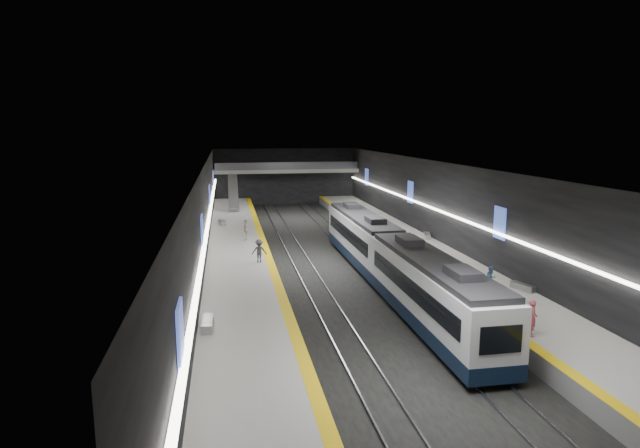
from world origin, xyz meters
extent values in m
plane|color=black|center=(0.00, 0.00, 0.00)|extent=(70.00, 70.00, 0.00)
cube|color=beige|center=(0.00, 0.00, 8.00)|extent=(20.00, 70.00, 0.04)
cube|color=black|center=(-10.00, 0.00, 4.00)|extent=(0.04, 70.00, 8.00)
cube|color=black|center=(10.00, 0.00, 4.00)|extent=(0.04, 70.00, 8.00)
cube|color=black|center=(0.00, 35.00, 4.00)|extent=(20.00, 0.04, 8.00)
cube|color=slate|center=(-7.50, 0.00, 0.50)|extent=(5.00, 70.00, 1.00)
cube|color=#9A9A96|center=(-7.50, 0.00, 1.01)|extent=(5.00, 70.00, 0.02)
cube|color=yellow|center=(-5.30, 0.00, 1.02)|extent=(0.60, 70.00, 0.02)
cube|color=slate|center=(7.50, 0.00, 0.50)|extent=(5.00, 70.00, 1.00)
cube|color=#9A9A96|center=(7.50, 0.00, 1.01)|extent=(5.00, 70.00, 0.02)
cube|color=yellow|center=(5.30, 0.00, 1.02)|extent=(0.60, 70.00, 0.02)
cube|color=gray|center=(-3.22, 0.00, 0.06)|extent=(0.08, 70.00, 0.12)
cube|color=gray|center=(-1.78, 0.00, 0.06)|extent=(0.08, 70.00, 0.12)
cube|color=gray|center=(1.78, 0.00, 0.06)|extent=(0.08, 70.00, 0.12)
cube|color=gray|center=(3.22, 0.00, 0.06)|extent=(0.08, 70.00, 0.12)
cube|color=#0E1C34|center=(2.50, -14.56, 0.75)|extent=(2.65, 15.00, 0.80)
cube|color=white|center=(2.50, -14.56, 2.40)|extent=(2.65, 15.00, 2.50)
cube|color=black|center=(2.50, -14.56, 3.80)|extent=(2.44, 14.25, 0.30)
cube|color=black|center=(2.50, -14.56, 2.45)|extent=(2.69, 13.20, 1.00)
cube|color=black|center=(2.50, -22.08, 2.35)|extent=(1.85, 0.05, 1.20)
cube|color=#0E1C34|center=(2.50, 0.44, 0.75)|extent=(2.65, 15.00, 0.80)
cube|color=white|center=(2.50, 0.44, 2.40)|extent=(2.65, 15.00, 2.50)
cube|color=black|center=(2.50, 0.44, 3.80)|extent=(2.44, 14.25, 0.30)
cube|color=black|center=(2.50, 0.44, 2.45)|extent=(2.69, 13.20, 1.00)
cube|color=black|center=(2.50, -7.08, 2.35)|extent=(1.85, 0.05, 1.20)
cube|color=#4661D4|center=(-9.92, -25.00, 4.50)|extent=(0.10, 1.50, 2.20)
cube|color=#4661D4|center=(-9.92, -8.00, 4.50)|extent=(0.10, 1.50, 2.20)
cube|color=#4661D4|center=(-9.92, 10.00, 4.50)|extent=(0.10, 1.50, 2.20)
cube|color=#4661D4|center=(-9.92, 27.00, 4.50)|extent=(0.10, 1.50, 2.20)
cube|color=#4661D4|center=(9.92, -8.00, 4.50)|extent=(0.10, 1.50, 2.20)
cube|color=#4661D4|center=(9.92, 10.00, 4.50)|extent=(0.10, 1.50, 2.20)
cube|color=#4661D4|center=(9.92, 27.00, 4.50)|extent=(0.10, 1.50, 2.20)
cube|color=white|center=(-9.80, 0.00, 3.80)|extent=(0.25, 68.60, 0.12)
cube|color=white|center=(9.80, 0.00, 3.80)|extent=(0.25, 68.60, 0.12)
cube|color=gray|center=(0.00, 33.00, 5.00)|extent=(20.00, 3.00, 0.50)
cube|color=#47474C|center=(0.00, 31.55, 5.75)|extent=(19.60, 0.08, 1.00)
cube|color=#99999E|center=(-7.50, 26.00, 2.90)|extent=(1.20, 7.50, 3.92)
cube|color=#99999E|center=(-9.50, -15.15, 1.24)|extent=(0.58, 1.94, 0.47)
cube|color=#99999E|center=(-8.88, 14.35, 1.23)|extent=(0.84, 1.92, 0.46)
cube|color=#99999E|center=(9.50, -12.04, 1.20)|extent=(0.97, 1.73, 0.41)
cube|color=#99999E|center=(9.50, 4.02, 1.22)|extent=(1.00, 1.88, 0.44)
imported|color=#A93F4E|center=(5.90, -18.90, 1.89)|extent=(0.63, 0.76, 1.78)
imported|color=#4E76AA|center=(7.36, -12.00, 1.79)|extent=(0.94, 0.84, 1.59)
imported|color=beige|center=(-6.73, 5.97, 1.95)|extent=(0.58, 1.16, 1.91)
imported|color=#43424A|center=(-6.10, -2.25, 1.87)|extent=(1.16, 0.72, 1.74)
camera|label=1|loc=(-8.40, -41.11, 10.90)|focal=30.00mm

